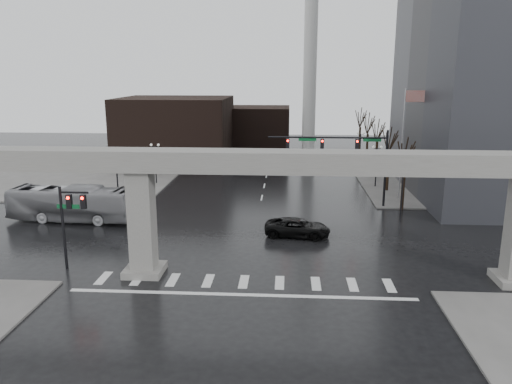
% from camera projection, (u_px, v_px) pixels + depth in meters
% --- Properties ---
extents(ground, '(160.00, 160.00, 0.00)m').
position_uv_depth(ground, '(245.00, 276.00, 34.29)').
color(ground, black).
rests_on(ground, ground).
extents(sidewalk_ne, '(28.00, 36.00, 0.15)m').
position_uv_depth(sidewalk_ne, '(458.00, 175.00, 67.59)').
color(sidewalk_ne, slate).
rests_on(sidewalk_ne, ground).
extents(sidewalk_nw, '(28.00, 36.00, 0.15)m').
position_uv_depth(sidewalk_nw, '(84.00, 170.00, 70.81)').
color(sidewalk_nw, slate).
rests_on(sidewalk_nw, ground).
extents(elevated_guideway, '(48.00, 2.60, 8.70)m').
position_uv_depth(elevated_guideway, '(264.00, 178.00, 32.60)').
color(elevated_guideway, gray).
rests_on(elevated_guideway, ground).
extents(building_far_left, '(16.00, 14.00, 10.00)m').
position_uv_depth(building_far_left, '(176.00, 131.00, 74.74)').
color(building_far_left, black).
rests_on(building_far_left, ground).
extents(building_far_mid, '(10.00, 10.00, 8.00)m').
position_uv_depth(building_far_mid, '(259.00, 131.00, 83.93)').
color(building_far_mid, black).
rests_on(building_far_mid, ground).
extents(smokestack, '(3.60, 3.60, 30.00)m').
position_uv_depth(smokestack, '(310.00, 74.00, 75.43)').
color(smokestack, silver).
rests_on(smokestack, ground).
extents(signal_mast_arm, '(12.12, 0.43, 8.00)m').
position_uv_depth(signal_mast_arm, '(349.00, 151.00, 50.61)').
color(signal_mast_arm, black).
rests_on(signal_mast_arm, ground).
extents(signal_left_pole, '(2.30, 0.30, 6.00)m').
position_uv_depth(signal_left_pole, '(70.00, 214.00, 34.58)').
color(signal_left_pole, black).
rests_on(signal_left_pole, ground).
extents(flagpole_assembly, '(2.06, 0.12, 12.00)m').
position_uv_depth(flagpole_assembly, '(406.00, 131.00, 52.93)').
color(flagpole_assembly, silver).
rests_on(flagpole_assembly, ground).
extents(lamp_right_0, '(1.22, 0.32, 5.11)m').
position_uv_depth(lamp_right_0, '(403.00, 185.00, 46.23)').
color(lamp_right_0, black).
rests_on(lamp_right_0, ground).
extents(lamp_right_1, '(1.22, 0.32, 5.11)m').
position_uv_depth(lamp_right_1, '(377.00, 159.00, 59.81)').
color(lamp_right_1, black).
rests_on(lamp_right_1, ground).
extents(lamp_right_2, '(1.22, 0.32, 5.11)m').
position_uv_depth(lamp_right_2, '(360.00, 143.00, 73.39)').
color(lamp_right_2, black).
rests_on(lamp_right_2, ground).
extents(lamp_left_0, '(1.22, 0.32, 5.11)m').
position_uv_depth(lamp_left_0, '(117.00, 181.00, 47.90)').
color(lamp_left_0, black).
rests_on(lamp_left_0, ground).
extents(lamp_left_1, '(1.22, 0.32, 5.11)m').
position_uv_depth(lamp_left_1, '(155.00, 157.00, 61.48)').
color(lamp_left_1, black).
rests_on(lamp_left_1, ground).
extents(lamp_left_2, '(1.22, 0.32, 5.11)m').
position_uv_depth(lamp_left_2, '(179.00, 141.00, 75.06)').
color(lamp_left_2, black).
rests_on(lamp_left_2, ground).
extents(tree_right_0, '(1.09, 1.58, 7.50)m').
position_uv_depth(tree_right_0, '(404.00, 183.00, 50.22)').
color(tree_right_0, black).
rests_on(tree_right_0, ground).
extents(tree_right_1, '(1.09, 1.61, 7.67)m').
position_uv_depth(tree_right_1, '(388.00, 167.00, 57.97)').
color(tree_right_1, black).
rests_on(tree_right_1, ground).
extents(tree_right_2, '(1.10, 1.63, 7.85)m').
position_uv_depth(tree_right_2, '(377.00, 156.00, 65.71)').
color(tree_right_2, black).
rests_on(tree_right_2, ground).
extents(tree_right_3, '(1.11, 1.66, 8.02)m').
position_uv_depth(tree_right_3, '(367.00, 146.00, 73.46)').
color(tree_right_3, black).
rests_on(tree_right_3, ground).
extents(tree_right_4, '(1.12, 1.69, 8.19)m').
position_uv_depth(tree_right_4, '(360.00, 139.00, 81.21)').
color(tree_right_4, black).
rests_on(tree_right_4, ground).
extents(pickup_truck, '(5.80, 3.20, 1.54)m').
position_uv_depth(pickup_truck, '(298.00, 227.00, 42.41)').
color(pickup_truck, black).
rests_on(pickup_truck, ground).
extents(city_bus, '(12.11, 3.68, 3.32)m').
position_uv_depth(city_bus, '(71.00, 204.00, 46.62)').
color(city_bus, '#949398').
rests_on(city_bus, ground).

